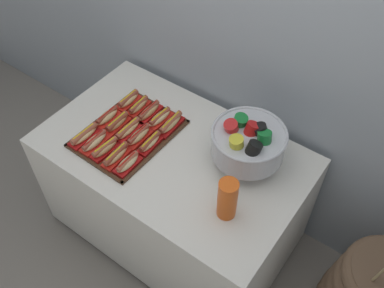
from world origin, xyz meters
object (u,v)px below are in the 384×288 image
Objects in this scene: hot_dog_10 at (128,100)px; hot_dog_11 at (139,106)px; hot_dog_9 at (150,143)px; hot_dog_13 at (160,118)px; buffet_table at (174,191)px; hot_dog_14 at (171,124)px; hot_dog_7 at (128,130)px; hot_dog_0 at (84,135)px; hot_dog_2 at (105,149)px; hot_dog_3 at (116,156)px; hot_dog_12 at (149,112)px; hot_dog_5 at (107,117)px; hot_dog_8 at (139,136)px; hot_dog_1 at (95,142)px; hot_dog_4 at (128,163)px; serving_tray at (129,134)px; hot_dog_6 at (117,123)px; cup_stack at (227,199)px; punch_bowl at (248,142)px.

hot_dog_10 is 0.08m from hot_dog_11.
hot_dog_13 is (-0.07, 0.17, -0.00)m from hot_dog_9.
hot_dog_14 is (-0.10, 0.11, 0.40)m from buffet_table.
hot_dog_10 is at bearing 131.15° from hot_dog_7.
hot_dog_0 reaches higher than buffet_table.
hot_dog_2 reaches higher than hot_dog_13.
hot_dog_3 is 1.09× the size of hot_dog_10.
hot_dog_3 is 1.08× the size of hot_dog_11.
hot_dog_3 is at bearing -1.13° from hot_dog_2.
hot_dog_14 is at bearing 76.07° from hot_dog_3.
hot_dog_10 reaches higher than hot_dog_13.
hot_dog_12 is 1.05× the size of hot_dog_13.
hot_dog_5 is 0.97× the size of hot_dog_8.
hot_dog_10 reaches higher than hot_dog_2.
hot_dog_1 reaches higher than hot_dog_4.
hot_dog_1 is at bearing -144.87° from hot_dog_9.
hot_dog_12 is at bearing 131.15° from hot_dog_9.
hot_dog_8 is at bearing -91.13° from hot_dog_13.
hot_dog_3 reaches higher than hot_dog_8.
hot_dog_9 is 0.22m from hot_dog_12.
serving_tray reaches higher than buffet_table.
hot_dog_10 is (-0.15, 0.17, 0.00)m from hot_dog_7.
buffet_table is at bearing -25.24° from hot_dog_12.
hot_dog_9 is (0.30, -0.01, -0.00)m from hot_dog_5.
hot_dog_0 is 0.34m from hot_dog_11.
hot_dog_9 is (0.08, 0.16, -0.00)m from hot_dog_3.
buffet_table is 0.52m from hot_dog_11.
hot_dog_6 is at bearing 142.62° from hot_dog_4.
hot_dog_4 is (0.22, -0.00, -0.00)m from hot_dog_1.
hot_dog_2 reaches higher than hot_dog_1.
hot_dog_1 is 0.93× the size of hot_dog_12.
hot_dog_11 is at bearing 113.32° from hot_dog_3.
hot_dog_7 is at bearing 88.87° from hot_dog_2.
hot_dog_13 is 0.95× the size of hot_dog_14.
hot_dog_7 is at bearing 171.13° from cup_stack.
hot_dog_5 is 0.34m from hot_dog_14.
hot_dog_2 is at bearing -133.40° from hot_dog_9.
hot_dog_10 reaches higher than hot_dog_12.
hot_dog_0 is at bearing -152.27° from buffet_table.
hot_dog_6 is 0.76× the size of cup_stack.
hot_dog_9 is 1.00× the size of hot_dog_11.
hot_dog_1 is 0.22m from hot_dog_8.
hot_dog_6 is (-0.32, -0.05, 0.40)m from buffet_table.
hot_dog_8 is 0.22m from hot_dog_11.
serving_tray is 0.64m from punch_bowl.
hot_dog_5 reaches higher than hot_dog_11.
cup_stack is at bearing -19.96° from buffet_table.
hot_dog_8 is 0.56m from punch_bowl.
hot_dog_11 is (-0.22, 0.33, 0.00)m from hot_dog_4.
hot_dog_4 is 0.18m from hot_dog_8.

